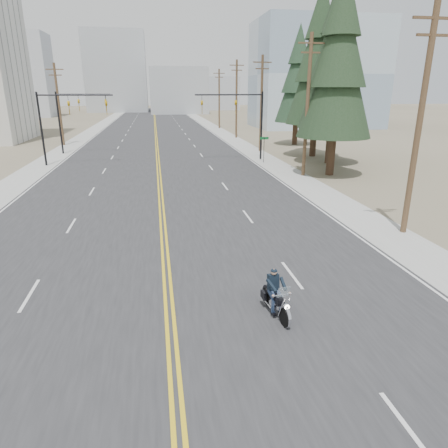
% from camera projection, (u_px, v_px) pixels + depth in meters
% --- Properties ---
extents(ground_plane, '(400.00, 400.00, 0.00)m').
position_uv_depth(ground_plane, '(172.00, 348.00, 11.63)').
color(ground_plane, '#776D56').
rests_on(ground_plane, ground).
extents(road, '(20.00, 200.00, 0.01)m').
position_uv_depth(road, '(155.00, 129.00, 77.05)').
color(road, '#303033').
rests_on(road, ground).
extents(sidewalk_left, '(3.00, 200.00, 0.01)m').
position_uv_depth(sidewalk_left, '(94.00, 130.00, 75.22)').
color(sidewalk_left, '#A5A5A0').
rests_on(sidewalk_left, ground).
extents(sidewalk_right, '(3.00, 200.00, 0.01)m').
position_uv_depth(sidewalk_right, '(214.00, 128.00, 78.88)').
color(sidewalk_right, '#A5A5A0').
rests_on(sidewalk_right, ground).
extents(traffic_mast_left, '(7.10, 0.26, 7.00)m').
position_uv_depth(traffic_mast_left, '(61.00, 114.00, 38.54)').
color(traffic_mast_left, black).
rests_on(traffic_mast_left, ground).
extents(traffic_mast_right, '(7.10, 0.26, 7.00)m').
position_uv_depth(traffic_mast_right, '(243.00, 113.00, 41.39)').
color(traffic_mast_right, black).
rests_on(traffic_mast_right, ground).
extents(traffic_mast_far, '(6.10, 0.26, 7.00)m').
position_uv_depth(traffic_mast_far, '(73.00, 111.00, 45.98)').
color(traffic_mast_far, black).
rests_on(traffic_mast_far, ground).
extents(street_sign, '(0.90, 0.06, 2.62)m').
position_uv_depth(street_sign, '(264.00, 145.00, 40.81)').
color(street_sign, black).
rests_on(street_sign, ground).
extents(utility_pole_a, '(2.20, 0.30, 11.00)m').
position_uv_depth(utility_pole_a, '(420.00, 121.00, 19.27)').
color(utility_pole_a, brown).
rests_on(utility_pole_a, ground).
extents(utility_pole_b, '(2.20, 0.30, 11.50)m').
position_uv_depth(utility_pole_b, '(307.00, 105.00, 33.21)').
color(utility_pole_b, brown).
rests_on(utility_pole_b, ground).
extents(utility_pole_c, '(2.20, 0.30, 11.00)m').
position_uv_depth(utility_pole_c, '(261.00, 103.00, 47.31)').
color(utility_pole_c, brown).
rests_on(utility_pole_c, ground).
extents(utility_pole_d, '(2.20, 0.30, 11.50)m').
position_uv_depth(utility_pole_d, '(236.00, 98.00, 61.25)').
color(utility_pole_d, brown).
rests_on(utility_pole_d, ground).
extents(utility_pole_e, '(2.20, 0.30, 11.00)m').
position_uv_depth(utility_pole_e, '(219.00, 98.00, 77.22)').
color(utility_pole_e, brown).
rests_on(utility_pole_e, ground).
extents(utility_pole_left, '(2.20, 0.30, 10.50)m').
position_uv_depth(utility_pole_left, '(59.00, 103.00, 52.76)').
color(utility_pole_left, brown).
rests_on(utility_pole_left, ground).
extents(glass_building, '(24.00, 16.00, 20.00)m').
position_uv_depth(glass_building, '(316.00, 75.00, 78.96)').
color(glass_building, '#9EB5CC').
rests_on(glass_building, ground).
extents(haze_bldg_a, '(14.00, 12.00, 22.00)m').
position_uv_depth(haze_bldg_a, '(24.00, 76.00, 110.04)').
color(haze_bldg_a, '#B7BCC6').
rests_on(haze_bldg_a, ground).
extents(haze_bldg_b, '(18.00, 14.00, 14.00)m').
position_uv_depth(haze_bldg_b, '(178.00, 91.00, 127.50)').
color(haze_bldg_b, '#ADB2B7').
rests_on(haze_bldg_b, ground).
extents(haze_bldg_c, '(16.00, 12.00, 18.00)m').
position_uv_depth(haze_bldg_c, '(290.00, 84.00, 117.94)').
color(haze_bldg_c, '#B7BCC6').
rests_on(haze_bldg_c, ground).
extents(haze_bldg_d, '(20.00, 15.00, 26.00)m').
position_uv_depth(haze_bldg_d, '(116.00, 72.00, 136.43)').
color(haze_bldg_d, '#ADB2B7').
rests_on(haze_bldg_d, ground).
extents(haze_bldg_e, '(14.00, 14.00, 12.00)m').
position_uv_depth(haze_bldg_e, '(219.00, 93.00, 153.89)').
color(haze_bldg_e, '#B7BCC6').
rests_on(haze_bldg_e, ground).
extents(motorcyclist, '(1.10, 2.09, 1.56)m').
position_uv_depth(motorcyclist, '(276.00, 294.00, 13.08)').
color(motorcyclist, black).
rests_on(motorcyclist, ground).
extents(conifer_near, '(6.24, 6.24, 16.53)m').
position_uv_depth(conifer_near, '(339.00, 60.00, 32.43)').
color(conifer_near, '#382619').
rests_on(conifer_near, ground).
extents(conifer_mid, '(6.72, 6.72, 17.91)m').
position_uv_depth(conifer_mid, '(337.00, 55.00, 37.87)').
color(conifer_mid, '#382619').
rests_on(conifer_mid, ground).
extents(conifer_tall, '(6.46, 6.46, 17.96)m').
position_uv_depth(conifer_tall, '(319.00, 59.00, 42.29)').
color(conifer_tall, '#382619').
rests_on(conifer_tall, ground).
extents(conifer_far, '(5.71, 5.71, 15.29)m').
position_uv_depth(conifer_far, '(298.00, 77.00, 52.51)').
color(conifer_far, '#382619').
rests_on(conifer_far, ground).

